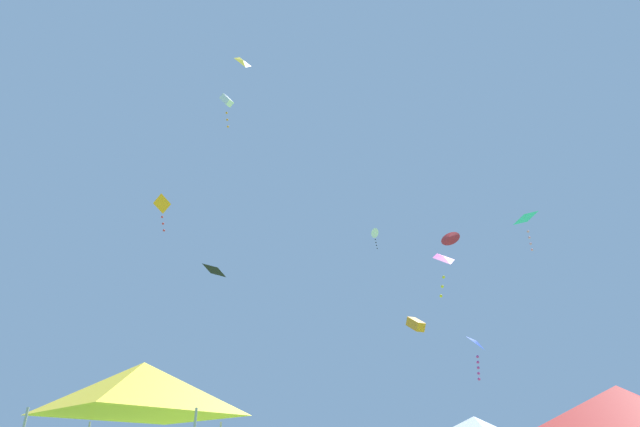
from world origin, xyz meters
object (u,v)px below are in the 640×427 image
at_px(kite_black_diamond, 215,270).
at_px(kite_red_delta, 450,238).
at_px(kite_yellow_diamond, 243,61).
at_px(kite_cyan_diamond, 525,219).
at_px(kite_orange_box, 416,324).
at_px(kite_blue_delta, 476,344).
at_px(kite_orange_diamond, 162,205).
at_px(kite_magenta_diamond, 444,260).
at_px(kite_white_box, 227,101).
at_px(kite_white_delta, 375,233).
at_px(canopy_tent_yellow, 141,388).
at_px(canopy_tent_red, 621,409).

xyz_separation_m(kite_black_diamond, kite_red_delta, (15.09, -5.73, 0.07)).
relative_size(kite_yellow_diamond, kite_cyan_diamond, 0.52).
bearing_deg(kite_yellow_diamond, kite_orange_box, -28.73).
bearing_deg(kite_blue_delta, kite_orange_box, -126.46).
bearing_deg(kite_orange_box, kite_red_delta, 57.58).
relative_size(kite_orange_diamond, kite_magenta_diamond, 0.79).
height_order(kite_blue_delta, kite_orange_box, kite_blue_delta).
distance_m(kite_orange_diamond, kite_magenta_diamond, 16.99).
relative_size(kite_white_box, kite_orange_diamond, 1.34).
bearing_deg(kite_white_delta, kite_black_diamond, 156.71).
height_order(kite_red_delta, kite_white_delta, kite_white_delta).
bearing_deg(kite_white_delta, kite_red_delta, -14.38).
distance_m(canopy_tent_yellow, kite_magenta_diamond, 20.39).
relative_size(canopy_tent_yellow, kite_orange_box, 3.28).
bearing_deg(kite_orange_diamond, kite_white_box, 56.65).
bearing_deg(kite_magenta_diamond, kite_black_diamond, 150.05).
height_order(kite_black_diamond, kite_cyan_diamond, kite_cyan_diamond).
bearing_deg(kite_white_box, kite_black_diamond, 93.36).
xyz_separation_m(kite_orange_diamond, kite_red_delta, (17.49, 0.35, -1.89)).
relative_size(kite_black_diamond, kite_blue_delta, 0.63).
bearing_deg(kite_black_diamond, kite_orange_box, -45.30).
bearing_deg(kite_magenta_diamond, kite_yellow_diamond, 171.74).
distance_m(kite_white_box, kite_yellow_diamond, 4.41).
height_order(canopy_tent_yellow, kite_white_delta, kite_white_delta).
xyz_separation_m(kite_red_delta, kite_white_delta, (-4.42, 1.13, 0.75)).
height_order(kite_magenta_diamond, kite_white_delta, kite_white_delta).
bearing_deg(kite_black_diamond, kite_yellow_diamond, -73.68).
bearing_deg(kite_white_box, kite_white_delta, -12.64).
height_order(kite_magenta_diamond, kite_blue_delta, kite_magenta_diamond).
relative_size(canopy_tent_red, kite_orange_diamond, 1.53).
distance_m(kite_magenta_diamond, kite_yellow_diamond, 19.66).
bearing_deg(kite_orange_box, kite_orange_diamond, 158.47).
bearing_deg(kite_white_delta, kite_orange_diamond, -173.52).
xyz_separation_m(canopy_tent_yellow, kite_white_delta, (7.77, 18.15, 11.84)).
relative_size(kite_black_diamond, kite_magenta_diamond, 0.61).
distance_m(kite_black_diamond, kite_white_delta, 11.64).
bearing_deg(kite_red_delta, kite_orange_box, -122.42).
xyz_separation_m(kite_yellow_diamond, kite_red_delta, (13.25, 0.55, -13.09)).
height_order(kite_magenta_diamond, kite_cyan_diamond, kite_cyan_diamond).
xyz_separation_m(canopy_tent_red, kite_black_diamond, (-13.51, 22.86, 11.44)).
relative_size(kite_black_diamond, kite_orange_diamond, 0.77).
xyz_separation_m(kite_black_diamond, kite_orange_diamond, (-2.40, -6.08, 1.96)).
xyz_separation_m(canopy_tent_yellow, canopy_tent_red, (10.62, -0.12, -0.42)).
xyz_separation_m(kite_blue_delta, kite_orange_box, (-4.56, -6.17, -0.48)).
bearing_deg(kite_red_delta, kite_white_box, 166.84).
height_order(kite_white_box, kite_orange_box, kite_white_box).
relative_size(kite_magenta_diamond, kite_cyan_diamond, 1.09).
xyz_separation_m(canopy_tent_yellow, kite_blue_delta, (13.07, 17.40, 4.80)).
distance_m(kite_red_delta, kite_white_delta, 4.62).
height_order(canopy_tent_yellow, kite_blue_delta, kite_blue_delta).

